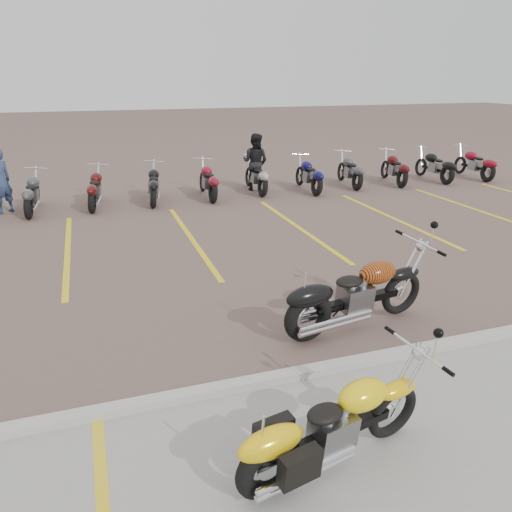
{
  "coord_description": "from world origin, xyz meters",
  "views": [
    {
      "loc": [
        -2.1,
        -6.88,
        3.57
      ],
      "look_at": [
        0.38,
        0.44,
        0.75
      ],
      "focal_mm": 35.0,
      "sensor_mm": 36.0,
      "label": 1
    }
  ],
  "objects_px": {
    "flame_cruiser": "(352,297)",
    "person_b": "(255,162)",
    "person_a": "(0,181)",
    "yellow_cruiser": "(329,428)"
  },
  "relations": [
    {
      "from": "yellow_cruiser",
      "to": "person_a",
      "type": "relative_size",
      "value": 1.21
    },
    {
      "from": "person_a",
      "to": "person_b",
      "type": "height_order",
      "value": "person_b"
    },
    {
      "from": "yellow_cruiser",
      "to": "person_b",
      "type": "height_order",
      "value": "person_b"
    },
    {
      "from": "flame_cruiser",
      "to": "person_b",
      "type": "bearing_deg",
      "value": 70.64
    },
    {
      "from": "flame_cruiser",
      "to": "person_b",
      "type": "relative_size",
      "value": 1.35
    },
    {
      "from": "yellow_cruiser",
      "to": "flame_cruiser",
      "type": "relative_size",
      "value": 0.86
    },
    {
      "from": "yellow_cruiser",
      "to": "person_b",
      "type": "distance_m",
      "value": 12.31
    },
    {
      "from": "flame_cruiser",
      "to": "person_a",
      "type": "relative_size",
      "value": 1.4
    },
    {
      "from": "yellow_cruiser",
      "to": "person_a",
      "type": "xyz_separation_m",
      "value": [
        -4.14,
        11.34,
        0.44
      ]
    },
    {
      "from": "yellow_cruiser",
      "to": "person_b",
      "type": "bearing_deg",
      "value": 62.44
    }
  ]
}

